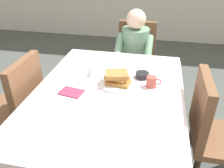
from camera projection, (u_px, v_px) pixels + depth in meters
ground_plane at (109, 161)px, 2.10m from camera, size 14.00×14.00×0.00m
dining_table_main at (108, 102)px, 1.77m from camera, size 1.12×1.52×0.74m
chair_diner at (135, 57)px, 2.80m from camera, size 0.44×0.45×0.93m
diner_person at (134, 51)px, 2.60m from camera, size 0.40×0.43×1.12m
chair_right_side at (211, 128)px, 1.70m from camera, size 0.45×0.44×0.93m
chair_left_side at (19, 103)px, 1.96m from camera, size 0.45×0.44×0.93m
plate_breakfast at (117, 84)px, 1.81m from camera, size 0.28×0.28×0.02m
breakfast_stack at (117, 78)px, 1.79m from camera, size 0.21×0.18×0.09m
cup_coffee at (152, 82)px, 1.77m from camera, size 0.11×0.08×0.08m
bowl_butter at (142, 75)px, 1.90m from camera, size 0.11×0.11×0.04m
syrup_pitcher at (91, 71)px, 1.93m from camera, size 0.08×0.08×0.07m
fork_left_of_plate at (93, 83)px, 1.83m from camera, size 0.02×0.18×0.00m
knife_right_of_plate at (141, 88)px, 1.77m from camera, size 0.03×0.20×0.00m
spoon_near_edge at (108, 108)px, 1.55m from camera, size 0.15×0.02×0.00m
napkin_folded at (71, 92)px, 1.71m from camera, size 0.19×0.15×0.01m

